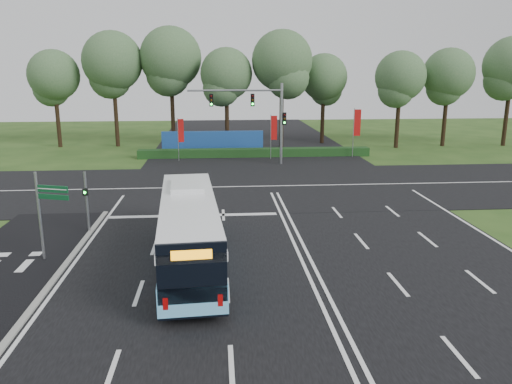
% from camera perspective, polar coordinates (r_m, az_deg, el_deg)
% --- Properties ---
extents(ground, '(120.00, 120.00, 0.00)m').
position_cam_1_polar(ground, '(24.10, 4.34, -5.92)').
color(ground, '#264617').
rests_on(ground, ground).
extents(road_main, '(20.00, 120.00, 0.04)m').
position_cam_1_polar(road_main, '(24.09, 4.34, -5.87)').
color(road_main, black).
rests_on(road_main, ground).
extents(road_cross, '(120.00, 14.00, 0.05)m').
position_cam_1_polar(road_cross, '(35.52, 1.41, 0.65)').
color(road_cross, black).
rests_on(road_cross, ground).
extents(kerb_strip, '(0.25, 18.00, 0.12)m').
position_cam_1_polar(kerb_strip, '(22.00, -21.64, -8.71)').
color(kerb_strip, gray).
rests_on(kerb_strip, ground).
extents(city_bus, '(3.03, 11.05, 3.13)m').
position_cam_1_polar(city_bus, '(21.09, -7.65, -4.39)').
color(city_bus, '#6ECAFF').
rests_on(city_bus, ground).
extents(pedestrian_signal, '(0.30, 0.41, 3.17)m').
position_cam_1_polar(pedestrian_signal, '(26.53, -18.80, -0.87)').
color(pedestrian_signal, gray).
rests_on(pedestrian_signal, ground).
extents(street_sign, '(1.47, 0.54, 3.94)m').
position_cam_1_polar(street_sign, '(23.03, -22.92, -1.47)').
color(street_sign, gray).
rests_on(street_sign, ground).
extents(banner_flag_left, '(0.56, 0.22, 3.90)m').
position_cam_1_polar(banner_flag_left, '(45.67, -8.65, 6.69)').
color(banner_flag_left, gray).
rests_on(banner_flag_left, ground).
extents(banner_flag_mid, '(0.61, 0.09, 4.12)m').
position_cam_1_polar(banner_flag_mid, '(46.03, 1.98, 7.07)').
color(banner_flag_mid, gray).
rests_on(banner_flag_mid, ground).
extents(banner_flag_right, '(0.68, 0.08, 4.61)m').
position_cam_1_polar(banner_flag_right, '(48.00, 11.39, 7.45)').
color(banner_flag_right, gray).
rests_on(banner_flag_right, ground).
extents(traffic_light_gantry, '(8.41, 0.28, 7.00)m').
position_cam_1_polar(traffic_light_gantry, '(43.20, 0.55, 9.24)').
color(traffic_light_gantry, gray).
rests_on(traffic_light_gantry, ground).
extents(hedge, '(22.00, 1.20, 0.80)m').
position_cam_1_polar(hedge, '(47.67, -0.13, 4.51)').
color(hedge, '#173714').
rests_on(hedge, ground).
extents(blue_hoarding, '(10.00, 0.30, 2.20)m').
position_cam_1_polar(blue_hoarding, '(49.90, -4.96, 5.69)').
color(blue_hoarding, '#1A458F').
rests_on(blue_hoarding, ground).
extents(eucalyptus_row, '(53.75, 9.59, 12.60)m').
position_cam_1_polar(eucalyptus_row, '(53.97, 1.89, 14.06)').
color(eucalyptus_row, black).
rests_on(eucalyptus_row, ground).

